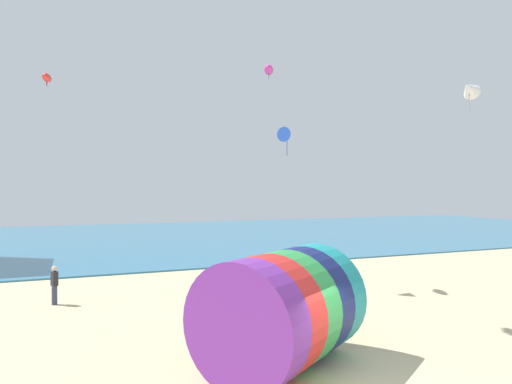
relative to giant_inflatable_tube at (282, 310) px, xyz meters
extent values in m
cube|color=teal|center=(0.95, 36.47, -1.63)|extent=(120.00, 40.00, 0.10)
cylinder|color=purple|center=(-1.55, -1.06, 0.00)|extent=(2.66, 3.31, 3.37)
cylinder|color=red|center=(-0.79, -0.53, 0.00)|extent=(2.66, 3.31, 3.37)
cylinder|color=green|center=(-0.02, -0.01, 0.00)|extent=(2.66, 3.31, 3.37)
cylinder|color=navy|center=(0.74, 0.51, 0.00)|extent=(2.66, 3.31, 3.37)
cylinder|color=teal|center=(1.51, 1.03, 0.00)|extent=(2.66, 3.31, 3.37)
cylinder|color=black|center=(1.91, 1.30, 0.00)|extent=(1.79, 2.60, 3.10)
cylinder|color=#383D56|center=(2.48, 2.57, -1.26)|extent=(0.24, 0.24, 0.84)
cube|color=#232328|center=(2.48, 2.57, -0.53)|extent=(0.42, 0.38, 0.63)
sphere|color=beige|center=(2.48, 2.57, -0.08)|extent=(0.23, 0.23, 0.23)
cone|color=blue|center=(4.70, 9.46, 6.26)|extent=(1.09, 1.09, 0.78)
cylinder|color=navy|center=(4.70, 9.46, 5.63)|extent=(0.03, 0.03, 0.84)
ellipsoid|color=red|center=(-6.56, 8.32, 7.96)|extent=(0.50, 0.98, 0.39)
cube|color=maroon|center=(-6.56, 8.32, 7.76)|extent=(0.03, 0.14, 0.24)
ellipsoid|color=#D1339E|center=(4.26, 10.81, 9.93)|extent=(1.15, 1.54, 0.61)
cube|color=#7D1E5E|center=(4.26, 10.81, 9.63)|extent=(0.10, 0.19, 0.36)
cone|color=white|center=(7.34, 0.23, 7.01)|extent=(0.91, 0.82, 0.75)
cylinder|color=gray|center=(7.34, 0.23, 6.53)|extent=(0.03, 0.03, 0.64)
cylinder|color=#383D56|center=(-6.38, 10.28, -1.26)|extent=(0.24, 0.24, 0.85)
cube|color=#232328|center=(-6.38, 10.28, -0.52)|extent=(0.34, 0.42, 0.63)
sphere|color=beige|center=(-6.38, 10.28, -0.07)|extent=(0.23, 0.23, 0.23)
cylinder|color=#383D56|center=(3.46, 7.16, -1.27)|extent=(0.24, 0.24, 0.84)
cube|color=#338C4C|center=(3.46, 7.16, -0.54)|extent=(0.40, 0.42, 0.63)
sphere|color=tan|center=(3.46, 7.16, -0.09)|extent=(0.23, 0.23, 0.23)
cube|color=red|center=(1.72, 1.64, -1.50)|extent=(0.63, 0.58, 0.36)
camera|label=1|loc=(-5.57, -11.87, 3.48)|focal=32.00mm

